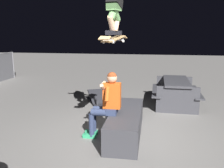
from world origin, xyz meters
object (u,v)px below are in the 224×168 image
object	(u,v)px
ledge_box_main	(126,123)
skateboard	(114,39)
person_sitting_on_ledge	(107,101)
picnic_table_back	(176,89)
kicker_ramp	(106,101)
skater_airborne	(115,1)

from	to	relation	value
ledge_box_main	skateboard	world-z (taller)	skateboard
person_sitting_on_ledge	picnic_table_back	world-z (taller)	person_sitting_on_ledge
person_sitting_on_ledge	skateboard	bearing A→B (deg)	-58.89
ledge_box_main	kicker_ramp	xyz separation A→B (m)	(2.21, 0.86, -0.19)
ledge_box_main	person_sitting_on_ledge	xyz separation A→B (m)	(-0.21, 0.36, 0.50)
skateboard	skater_airborne	bearing A→B (deg)	-11.40
person_sitting_on_ledge	skateboard	distance (m)	1.23
ledge_box_main	picnic_table_back	xyz separation A→B (m)	(2.34, -1.18, 0.25)
picnic_table_back	skateboard	bearing A→B (deg)	150.27
kicker_ramp	skateboard	bearing A→B (deg)	-164.86
skater_airborne	picnic_table_back	xyz separation A→B (m)	(2.41, -1.40, -2.15)
picnic_table_back	skater_airborne	bearing A→B (deg)	149.91
skateboard	picnic_table_back	world-z (taller)	skateboard
skater_airborne	ledge_box_main	bearing A→B (deg)	-72.16
skater_airborne	picnic_table_back	distance (m)	3.52
person_sitting_on_ledge	ledge_box_main	bearing A→B (deg)	-60.42
skateboard	person_sitting_on_ledge	bearing A→B (deg)	121.11
skater_airborne	person_sitting_on_ledge	bearing A→B (deg)	133.35
skateboard	picnic_table_back	bearing A→B (deg)	-29.73
skater_airborne	kicker_ramp	xyz separation A→B (m)	(2.28, 0.64, -2.59)
person_sitting_on_ledge	skateboard	size ratio (longest dim) A/B	1.29
ledge_box_main	person_sitting_on_ledge	bearing A→B (deg)	119.58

